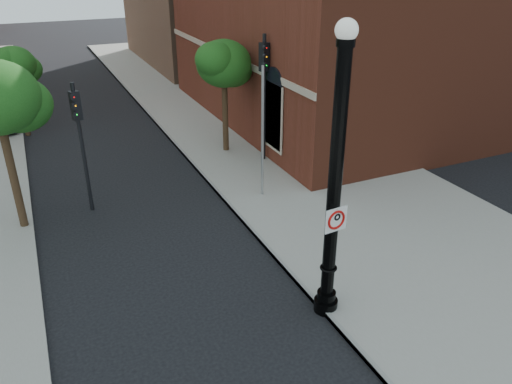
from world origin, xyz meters
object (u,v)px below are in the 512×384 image
traffic_signal_left (79,127)px  lamppost (334,195)px  no_parking_sign (336,219)px  traffic_signal_right (264,79)px

traffic_signal_left → lamppost: bearing=-78.0°
no_parking_sign → traffic_signal_left: traffic_signal_left is taller
lamppost → no_parking_sign: 0.54m
lamppost → traffic_signal_left: 8.76m
no_parking_sign → traffic_signal_right: traffic_signal_right is taller
traffic_signal_left → traffic_signal_right: traffic_signal_right is taller
traffic_signal_right → no_parking_sign: bearing=-124.3°
traffic_signal_right → traffic_signal_left: bearing=173.2°
lamppost → traffic_signal_left: (-4.32, 7.61, -0.22)m
no_parking_sign → traffic_signal_left: bearing=113.5°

